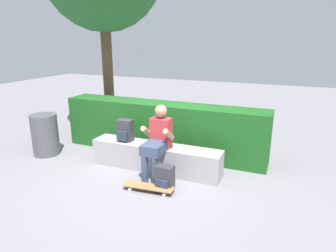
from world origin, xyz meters
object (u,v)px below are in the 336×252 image
(bench_main, at_px, (155,157))
(backpack_on_bench, at_px, (125,131))
(trash_bin, at_px, (45,135))
(person_skater, at_px, (157,139))
(backpack_on_ground, at_px, (165,178))
(skateboard_near_person, at_px, (148,187))

(bench_main, relative_size, backpack_on_bench, 5.98)
(backpack_on_bench, bearing_deg, trash_bin, -174.49)
(bench_main, height_order, person_skater, person_skater)
(backpack_on_bench, height_order, backpack_on_ground, backpack_on_bench)
(backpack_on_bench, xyz_separation_m, backpack_on_ground, (1.05, -0.61, -0.47))
(bench_main, height_order, backpack_on_bench, backpack_on_bench)
(backpack_on_bench, bearing_deg, person_skater, -15.11)
(backpack_on_ground, bearing_deg, skateboard_near_person, -145.11)
(person_skater, bearing_deg, skateboard_near_person, -80.34)
(backpack_on_bench, bearing_deg, backpack_on_ground, -30.20)
(person_skater, height_order, backpack_on_bench, person_skater)
(bench_main, xyz_separation_m, backpack_on_bench, (-0.60, -0.01, 0.43))
(backpack_on_ground, distance_m, trash_bin, 2.87)
(skateboard_near_person, bearing_deg, backpack_on_bench, 138.01)
(bench_main, height_order, backpack_on_ground, bench_main)
(backpack_on_ground, bearing_deg, bench_main, 125.75)
(bench_main, height_order, trash_bin, trash_bin)
(skateboard_near_person, height_order, backpack_on_ground, backpack_on_ground)
(backpack_on_bench, bearing_deg, bench_main, 0.89)
(person_skater, distance_m, backpack_on_ground, 0.70)
(skateboard_near_person, bearing_deg, backpack_on_ground, 34.89)
(backpack_on_bench, distance_m, backpack_on_ground, 1.31)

